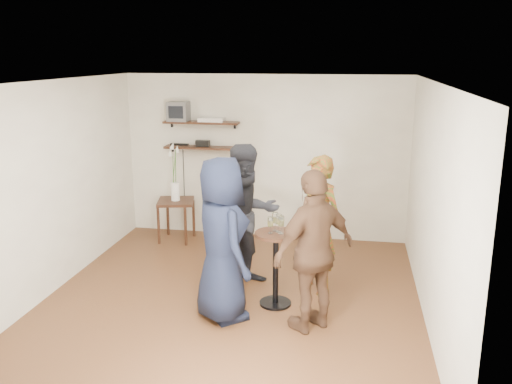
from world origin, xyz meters
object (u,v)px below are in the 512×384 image
drinks_table (276,259)px  crt_monitor (179,111)px  person_navy (222,240)px  person_brown (314,251)px  person_plaid (318,225)px  dvd_deck (212,120)px  radio (203,143)px  person_dark (247,216)px  side_table (176,207)px

drinks_table → crt_monitor: bearing=128.8°
person_navy → person_brown: (1.02, -0.07, -0.04)m
crt_monitor → person_plaid: size_ratio=0.19×
dvd_deck → person_brown: (1.84, -2.85, -1.01)m
person_navy → person_plaid: bearing=-84.3°
person_navy → drinks_table: bearing=-90.0°
drinks_table → person_navy: bearing=-142.9°
radio → person_plaid: (1.98, -1.85, -0.66)m
person_dark → person_navy: bearing=-136.4°
person_plaid → crt_monitor: bearing=-176.7°
person_brown → dvd_deck: bearing=-101.6°
crt_monitor → person_navy: size_ratio=0.17×
person_dark → side_table: bearing=94.3°
dvd_deck → person_dark: dvd_deck is taller
person_plaid → person_brown: (0.03, -1.00, 0.02)m
crt_monitor → drinks_table: (1.90, -2.37, -1.44)m
side_table → person_plaid: 2.79m
radio → drinks_table: (1.52, -2.37, -0.94)m
person_navy → person_dark: bearing=-43.6°
person_plaid → person_navy: (-1.00, -0.92, 0.06)m
person_dark → person_brown: size_ratio=1.04×
crt_monitor → dvd_deck: bearing=0.0°
side_table → person_brown: size_ratio=0.37×
radio → dvd_deck: bearing=0.0°
dvd_deck → drinks_table: 3.03m
drinks_table → person_brown: (0.48, -0.49, 0.30)m
drinks_table → person_brown: bearing=-45.5°
side_table → drinks_table: (1.89, -2.00, 0.03)m
side_table → dvd_deck: bearing=34.9°
dvd_deck → person_brown: dvd_deck is taller
radio → person_dark: 2.22m
person_brown → person_plaid: bearing=-133.0°
radio → person_dark: bearing=-59.5°
drinks_table → person_brown: size_ratio=0.51×
person_dark → person_brown: bearing=-87.8°
crt_monitor → person_plaid: 3.21m
crt_monitor → drinks_table: crt_monitor is taller
person_plaid → person_navy: size_ratio=0.93×
person_navy → person_brown: size_ratio=1.05×
crt_monitor → radio: (0.38, 0.00, -0.50)m
side_table → person_navy: size_ratio=0.36×
dvd_deck → person_navy: size_ratio=0.22×
drinks_table → person_dark: bearing=130.0°
crt_monitor → person_dark: crt_monitor is taller
person_navy → person_brown: 1.03m
dvd_deck → person_dark: size_ratio=0.22×
dvd_deck → side_table: size_ratio=0.61×
crt_monitor → dvd_deck: size_ratio=0.80×
side_table → person_dark: bearing=-45.7°
crt_monitor → person_dark: bearing=-51.6°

